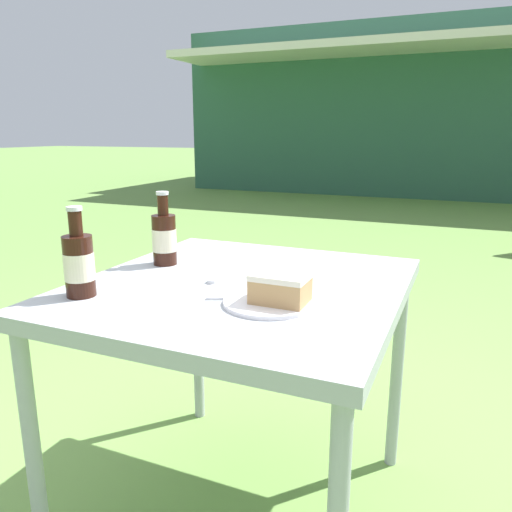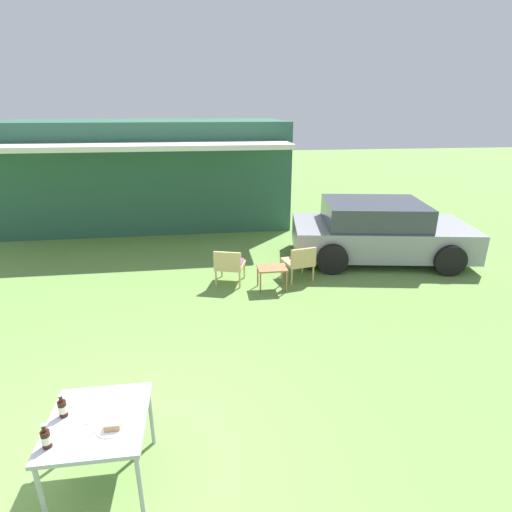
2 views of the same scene
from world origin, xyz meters
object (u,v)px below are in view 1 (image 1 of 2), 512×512
cake_on_plate (276,293)px  cola_bottle_near (164,238)px  cola_bottle_far (79,263)px  patio_table (242,305)px

cake_on_plate → cola_bottle_near: 0.50m
cola_bottle_near → cola_bottle_far: same height
patio_table → cola_bottle_far: bearing=-140.6°
cola_bottle_near → cake_on_plate: bearing=-25.7°
cake_on_plate → cola_bottle_far: (-0.47, -0.13, 0.05)m
cake_on_plate → cola_bottle_far: bearing=-165.1°
cola_bottle_near → cola_bottle_far: (-0.02, -0.34, 0.00)m
cola_bottle_near → cola_bottle_far: size_ratio=1.00×
patio_table → cola_bottle_near: bearing=164.8°
patio_table → cola_bottle_near: (-0.30, 0.08, 0.15)m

